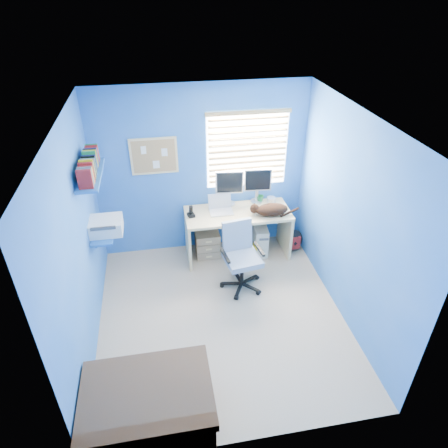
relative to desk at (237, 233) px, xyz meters
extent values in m
cube|color=tan|center=(-0.46, -1.26, -0.37)|extent=(3.00, 3.20, 0.00)
cube|color=white|center=(-0.46, -1.26, 2.13)|extent=(3.00, 3.20, 0.00)
cube|color=blue|center=(-0.46, 0.34, 0.88)|extent=(3.00, 0.01, 2.50)
cube|color=blue|center=(-0.46, -2.86, 0.88)|extent=(3.00, 0.01, 2.50)
cube|color=blue|center=(-1.96, -1.26, 0.88)|extent=(0.01, 3.20, 2.50)
cube|color=blue|center=(1.04, -1.26, 0.88)|extent=(0.01, 3.20, 2.50)
cube|color=#D6B783|center=(0.00, 0.00, 0.00)|extent=(1.51, 0.65, 0.74)
cube|color=silver|center=(-0.24, 0.04, 0.48)|extent=(0.33, 0.26, 0.22)
cube|color=silver|center=(-0.08, 0.25, 0.64)|extent=(0.41, 0.17, 0.54)
cube|color=silver|center=(0.34, 0.25, 0.64)|extent=(0.41, 0.15, 0.54)
cube|color=black|center=(-0.67, 0.01, 0.45)|extent=(0.11, 0.13, 0.17)
imported|color=#1B783D|center=(0.39, 0.24, 0.42)|extent=(0.10, 0.09, 0.10)
cylinder|color=silver|center=(0.56, 0.22, 0.41)|extent=(0.13, 0.13, 0.07)
ellipsoid|color=black|center=(0.46, -0.15, 0.45)|extent=(0.50, 0.33, 0.17)
cube|color=beige|center=(0.36, 0.02, -0.14)|extent=(0.22, 0.45, 0.45)
cube|color=tan|center=(-0.44, 0.05, -0.17)|extent=(0.35, 0.28, 0.41)
cube|color=yellow|center=(0.22, -0.18, -0.25)|extent=(0.03, 0.17, 0.24)
ellipsoid|color=black|center=(0.87, -0.03, -0.19)|extent=(0.30, 0.23, 0.35)
cube|color=brown|center=(-1.36, -2.56, -0.10)|extent=(1.13, 0.80, 0.54)
cylinder|color=black|center=(-0.09, -0.75, -0.34)|extent=(0.62, 0.62, 0.06)
cylinder|color=black|center=(-0.09, -0.75, -0.12)|extent=(0.06, 0.06, 0.37)
cube|color=#829CB1|center=(-0.09, -0.75, 0.10)|extent=(0.50, 0.50, 0.08)
cube|color=#829CB1|center=(-0.12, -0.54, 0.35)|extent=(0.41, 0.12, 0.42)
cube|color=white|center=(0.19, 0.33, 1.18)|extent=(1.15, 0.01, 1.10)
cube|color=tan|center=(0.19, 0.30, 1.18)|extent=(1.10, 0.03, 1.00)
cube|color=#D6B783|center=(-1.11, 0.33, 1.18)|extent=(0.64, 0.02, 0.52)
cube|color=tan|center=(-1.11, 0.32, 1.18)|extent=(0.58, 0.01, 0.46)
cube|color=#205FB3|center=(-1.82, -0.51, 0.55)|extent=(0.26, 0.55, 0.03)
cube|color=silver|center=(-1.78, -0.51, 0.65)|extent=(0.42, 0.34, 0.18)
cube|color=#205FB3|center=(-1.83, -0.51, 1.35)|extent=(0.24, 0.90, 0.03)
cube|color=navy|center=(-1.84, -0.51, 1.48)|extent=(0.15, 0.80, 0.22)
camera|label=1|loc=(-1.06, -4.83, 3.30)|focal=32.00mm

